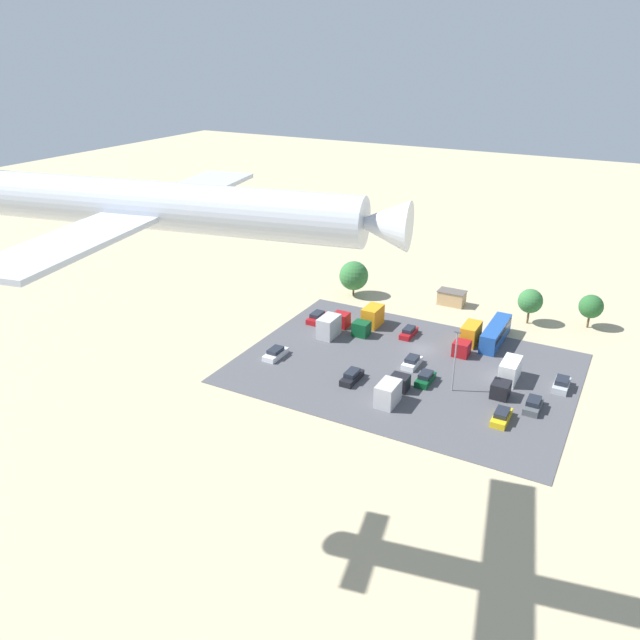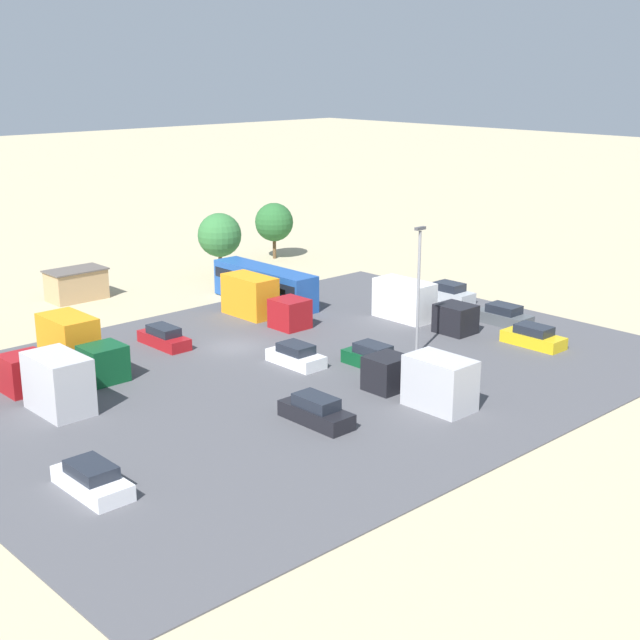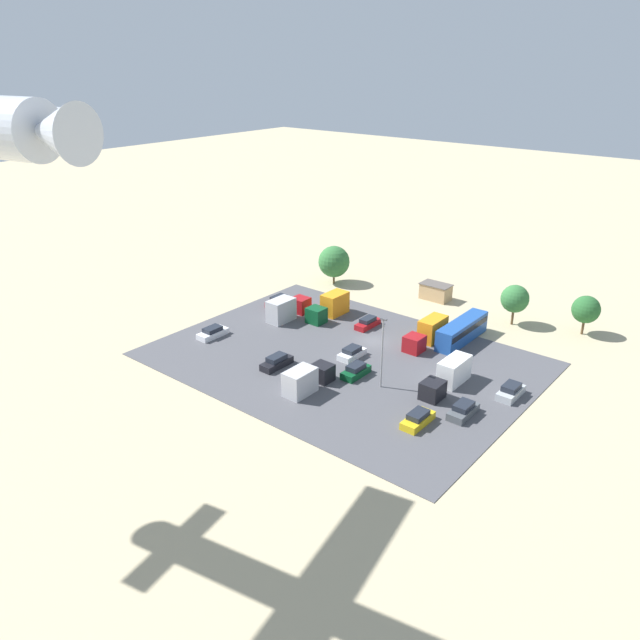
# 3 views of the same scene
# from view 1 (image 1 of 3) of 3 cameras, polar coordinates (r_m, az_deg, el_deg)

# --- Properties ---
(ground_plane) EXTENTS (400.00, 400.00, 0.00)m
(ground_plane) POSITION_cam_1_polar(r_m,az_deg,el_deg) (100.07, 9.23, -2.68)
(ground_plane) COLOR tan
(parking_lot_surface) EXTENTS (48.25, 35.79, 0.08)m
(parking_lot_surface) POSITION_cam_1_polar(r_m,az_deg,el_deg) (94.14, 7.77, -4.36)
(parking_lot_surface) COLOR #4C4C51
(parking_lot_surface) RESTS_ON ground
(shed_building) EXTENTS (4.99, 3.05, 2.70)m
(shed_building) POSITION_cam_1_polar(r_m,az_deg,el_deg) (117.67, 11.94, 2.00)
(shed_building) COLOR tan
(shed_building) RESTS_ON ground
(bus) EXTENTS (2.52, 11.01, 3.06)m
(bus) POSITION_cam_1_polar(r_m,az_deg,el_deg) (104.23, 15.76, -1.13)
(bus) COLOR #1E4C9E
(bus) RESTS_ON ground
(parked_car_0) EXTENTS (1.72, 4.58, 1.48)m
(parked_car_0) POSITION_cam_1_polar(r_m,az_deg,el_deg) (103.95, 8.11, -1.12)
(parked_car_0) COLOR maroon
(parked_car_0) RESTS_ON ground
(parked_car_1) EXTENTS (1.79, 4.71, 1.61)m
(parked_car_1) POSITION_cam_1_polar(r_m,az_deg,el_deg) (89.60, 2.94, -5.19)
(parked_car_1) COLOR black
(parked_car_1) RESTS_ON ground
(parked_car_2) EXTENTS (1.96, 4.44, 1.57)m
(parked_car_2) POSITION_cam_1_polar(r_m,az_deg,el_deg) (87.63, 18.92, -7.34)
(parked_car_2) COLOR #4C5156
(parked_car_2) RESTS_ON ground
(parked_car_3) EXTENTS (1.84, 4.31, 1.59)m
(parked_car_3) POSITION_cam_1_polar(r_m,az_deg,el_deg) (90.31, 9.61, -5.28)
(parked_car_3) COLOR #0C4723
(parked_car_3) RESTS_ON ground
(parked_car_4) EXTENTS (1.90, 4.57, 1.51)m
(parked_car_4) POSITION_cam_1_polar(r_m,az_deg,el_deg) (83.93, 16.26, -8.46)
(parked_car_4) COLOR gold
(parked_car_4) RESTS_ON ground
(parked_car_5) EXTENTS (1.94, 4.20, 1.46)m
(parked_car_5) POSITION_cam_1_polar(r_m,az_deg,el_deg) (94.54, 8.40, -3.82)
(parked_car_5) COLOR silver
(parked_car_5) RESTS_ON ground
(parked_car_6) EXTENTS (1.98, 4.31, 1.62)m
(parked_car_6) POSITION_cam_1_polar(r_m,az_deg,el_deg) (93.86, 21.21, -5.50)
(parked_car_6) COLOR #ADB2B7
(parked_car_6) RESTS_ON ground
(parked_car_7) EXTENTS (1.98, 4.63, 1.44)m
(parked_car_7) POSITION_cam_1_polar(r_m,az_deg,el_deg) (96.32, -4.09, -3.06)
(parked_car_7) COLOR silver
(parked_car_7) RESTS_ON ground
(parked_car_8) EXTENTS (1.97, 4.72, 1.59)m
(parked_car_8) POSITION_cam_1_polar(r_m,az_deg,el_deg) (108.37, -0.26, 0.24)
(parked_car_8) COLOR maroon
(parked_car_8) RESTS_ON ground
(parked_truck_0) EXTENTS (2.58, 7.82, 3.45)m
(parked_truck_0) POSITION_cam_1_polar(r_m,az_deg,el_deg) (103.35, 1.13, -0.43)
(parked_truck_0) COLOR maroon
(parked_truck_0) RESTS_ON ground
(parked_truck_1) EXTENTS (2.41, 8.51, 3.27)m
(parked_truck_1) POSITION_cam_1_polar(r_m,az_deg,el_deg) (101.72, 13.39, -1.60)
(parked_truck_1) COLOR maroon
(parked_truck_1) RESTS_ON ground
(parked_truck_2) EXTENTS (2.48, 7.36, 3.11)m
(parked_truck_2) POSITION_cam_1_polar(r_m,az_deg,el_deg) (85.18, 6.54, -6.41)
(parked_truck_2) COLOR black
(parked_truck_2) RESTS_ON ground
(parked_truck_3) EXTENTS (2.34, 9.05, 3.13)m
(parked_truck_3) POSITION_cam_1_polar(r_m,az_deg,el_deg) (92.04, 16.75, -4.89)
(parked_truck_3) COLOR black
(parked_truck_3) RESTS_ON ground
(parked_truck_4) EXTENTS (2.59, 7.86, 3.41)m
(parked_truck_4) POSITION_cam_1_polar(r_m,az_deg,el_deg) (105.58, 4.55, 0.03)
(parked_truck_4) COLOR #0C4723
(parked_truck_4) RESTS_ON ground
(tree_near_shed) EXTENTS (4.17, 4.17, 6.22)m
(tree_near_shed) POSITION_cam_1_polar(r_m,az_deg,el_deg) (112.24, 18.68, 1.65)
(tree_near_shed) COLOR brown
(tree_near_shed) RESTS_ON ground
(tree_apron_mid) EXTENTS (4.00, 4.00, 5.87)m
(tree_apron_mid) POSITION_cam_1_polar(r_m,az_deg,el_deg) (114.33, 23.54, 1.14)
(tree_apron_mid) COLOR brown
(tree_apron_mid) RESTS_ON ground
(tree_apron_far) EXTENTS (5.53, 5.53, 6.76)m
(tree_apron_far) POSITION_cam_1_polar(r_m,az_deg,el_deg) (118.74, 3.11, 4.07)
(tree_apron_far) COLOR brown
(tree_apron_far) RESTS_ON ground
(light_pole_lot_centre) EXTENTS (0.90, 0.28, 9.11)m
(light_pole_lot_centre) POSITION_cam_1_polar(r_m,az_deg,el_deg) (86.97, 12.24, -3.48)
(light_pole_lot_centre) COLOR gray
(light_pole_lot_centre) RESTS_ON ground
(airplane) EXTENTS (35.47, 29.65, 8.30)m
(airplane) POSITION_cam_1_polar(r_m,az_deg,el_deg) (46.17, -14.78, 10.06)
(airplane) COLOR silver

